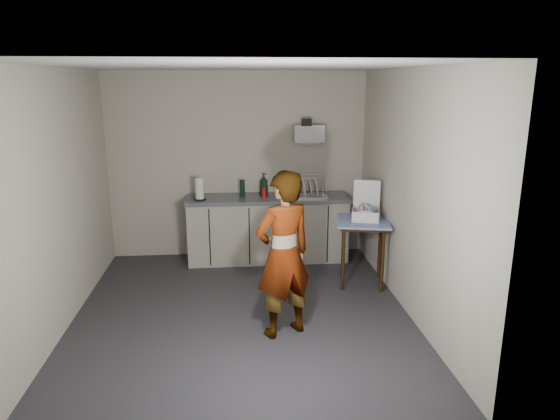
{
  "coord_description": "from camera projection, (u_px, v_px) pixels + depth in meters",
  "views": [
    {
      "loc": [
        -0.05,
        -5.0,
        2.47
      ],
      "look_at": [
        0.46,
        0.45,
        1.04
      ],
      "focal_mm": 32.0,
      "sensor_mm": 36.0,
      "label": 1
    }
  ],
  "objects": [
    {
      "name": "ground",
      "position": [
        242.0,
        313.0,
        5.45
      ],
      "size": [
        4.0,
        4.0,
        0.0
      ],
      "primitive_type": "plane",
      "color": "#27272C",
      "rests_on": "ground"
    },
    {
      "name": "wall_back",
      "position": [
        238.0,
        166.0,
        7.04
      ],
      "size": [
        3.6,
        0.02,
        2.6
      ],
      "primitive_type": "cube",
      "color": "beige",
      "rests_on": "ground"
    },
    {
      "name": "wall_right",
      "position": [
        409.0,
        194.0,
        5.28
      ],
      "size": [
        0.02,
        4.0,
        2.6
      ],
      "primitive_type": "cube",
      "color": "beige",
      "rests_on": "ground"
    },
    {
      "name": "wall_left",
      "position": [
        60.0,
        202.0,
        4.96
      ],
      "size": [
        0.02,
        4.0,
        2.6
      ],
      "primitive_type": "cube",
      "color": "beige",
      "rests_on": "ground"
    },
    {
      "name": "ceiling",
      "position": [
        237.0,
        67.0,
        4.79
      ],
      "size": [
        3.6,
        4.0,
        0.01
      ],
      "primitive_type": "cube",
      "color": "silver",
      "rests_on": "wall_back"
    },
    {
      "name": "kitchen_counter",
      "position": [
        268.0,
        230.0,
        7.02
      ],
      "size": [
        2.24,
        0.62,
        0.91
      ],
      "color": "black",
      "rests_on": "ground"
    },
    {
      "name": "wall_shelf",
      "position": [
        309.0,
        134.0,
        6.95
      ],
      "size": [
        0.42,
        0.18,
        0.37
      ],
      "color": "white",
      "rests_on": "ground"
    },
    {
      "name": "side_table",
      "position": [
        363.0,
        229.0,
        6.09
      ],
      "size": [
        0.75,
        0.75,
        0.82
      ],
      "rotation": [
        0.0,
        0.0,
        -0.21
      ],
      "color": "#35210C",
      "rests_on": "ground"
    },
    {
      "name": "standing_man",
      "position": [
        283.0,
        255.0,
        4.83
      ],
      "size": [
        0.72,
        0.63,
        1.67
      ],
      "primitive_type": "imported",
      "rotation": [
        0.0,
        0.0,
        3.59
      ],
      "color": "#B2A593",
      "rests_on": "ground"
    },
    {
      "name": "soap_bottle",
      "position": [
        264.0,
        185.0,
        6.85
      ],
      "size": [
        0.18,
        0.18,
        0.33
      ],
      "primitive_type": "imported",
      "rotation": [
        0.0,
        0.0,
        0.65
      ],
      "color": "black",
      "rests_on": "kitchen_counter"
    },
    {
      "name": "soda_can",
      "position": [
        264.0,
        193.0,
        6.83
      ],
      "size": [
        0.07,
        0.07,
        0.13
      ],
      "primitive_type": "cylinder",
      "color": "red",
      "rests_on": "kitchen_counter"
    },
    {
      "name": "dark_bottle",
      "position": [
        242.0,
        188.0,
        6.84
      ],
      "size": [
        0.07,
        0.07,
        0.24
      ],
      "primitive_type": "cylinder",
      "color": "black",
      "rests_on": "kitchen_counter"
    },
    {
      "name": "paper_towel",
      "position": [
        200.0,
        189.0,
        6.68
      ],
      "size": [
        0.17,
        0.17,
        0.3
      ],
      "color": "black",
      "rests_on": "kitchen_counter"
    },
    {
      "name": "dish_rack",
      "position": [
        311.0,
        192.0,
        6.87
      ],
      "size": [
        0.42,
        0.32,
        0.29
      ],
      "color": "silver",
      "rests_on": "kitchen_counter"
    },
    {
      "name": "bakery_box",
      "position": [
        366.0,
        211.0,
        6.09
      ],
      "size": [
        0.41,
        0.41,
        0.46
      ],
      "rotation": [
        0.0,
        0.0,
        -0.28
      ],
      "color": "white",
      "rests_on": "side_table"
    }
  ]
}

